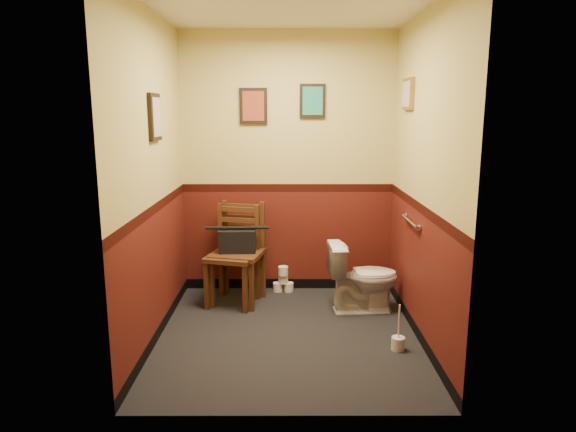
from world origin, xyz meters
name	(u,v)px	position (x,y,z in m)	size (l,w,h in m)	color
floor	(288,335)	(0.00, 0.00, 0.00)	(2.20, 2.40, 0.00)	black
ceiling	(288,3)	(0.00, 0.00, 2.70)	(2.20, 2.40, 0.00)	silver
wall_back	(288,165)	(0.00, 1.20, 1.35)	(2.20, 2.70, 0.00)	#4B1510
wall_front	(288,207)	(0.00, -1.20, 1.35)	(2.20, 2.70, 0.00)	#4B1510
wall_left	(153,180)	(-1.10, 0.00, 1.35)	(2.40, 2.70, 0.00)	#4B1510
wall_right	(423,180)	(1.10, 0.00, 1.35)	(2.40, 2.70, 0.00)	#4B1510
grab_bar	(410,222)	(1.07, 0.25, 0.95)	(0.05, 0.56, 0.06)	silver
framed_print_back_a	(253,106)	(-0.35, 1.18, 1.95)	(0.28, 0.04, 0.36)	black
framed_print_back_b	(313,101)	(0.25, 1.18, 2.00)	(0.26, 0.04, 0.34)	black
framed_print_left	(155,117)	(-1.08, 0.10, 1.85)	(0.04, 0.30, 0.38)	black
framed_print_right	(408,94)	(1.08, 0.60, 2.05)	(0.04, 0.34, 0.28)	olive
toilet	(363,278)	(0.72, 0.57, 0.33)	(0.38, 0.68, 0.66)	white
toilet_brush	(398,343)	(0.89, -0.28, 0.06)	(0.11, 0.11, 0.39)	silver
chair_left	(234,255)	(-0.54, 0.78, 0.49)	(0.56, 0.56, 0.98)	brown
chair_right	(239,253)	(-0.49, 0.83, 0.50)	(0.56, 0.56, 1.01)	brown
handbag	(237,241)	(-0.50, 0.79, 0.64)	(0.36, 0.19, 0.26)	black
tp_stack	(283,281)	(-0.05, 1.10, 0.12)	(0.22, 0.13, 0.29)	silver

